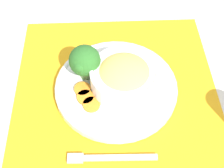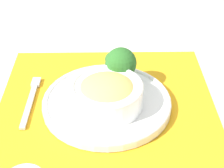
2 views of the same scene
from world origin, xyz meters
name	(u,v)px [view 1 (image 1 of 2)]	position (x,y,z in m)	size (l,w,h in m)	color
ground_plane	(116,91)	(0.00, 0.00, 0.00)	(4.00, 4.00, 0.00)	beige
placemat	(116,90)	(0.00, 0.00, 0.00)	(0.50, 0.49, 0.00)	orange
plate	(116,87)	(0.00, 0.00, 0.02)	(0.29, 0.29, 0.02)	white
bowl	(124,77)	(0.00, -0.02, 0.05)	(0.16, 0.16, 0.07)	white
broccoli_floret	(85,61)	(0.03, 0.07, 0.07)	(0.07, 0.07, 0.09)	#759E51
carrot_slice_near	(82,89)	(-0.01, 0.08, 0.02)	(0.04, 0.04, 0.01)	orange
carrot_slice_middle	(85,97)	(-0.03, 0.07, 0.02)	(0.04, 0.04, 0.01)	orange
carrot_slice_far	(91,105)	(-0.05, 0.06, 0.02)	(0.04, 0.04, 0.01)	orange
fork	(103,158)	(-0.17, 0.04, 0.01)	(0.02, 0.18, 0.01)	#B7B7BC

